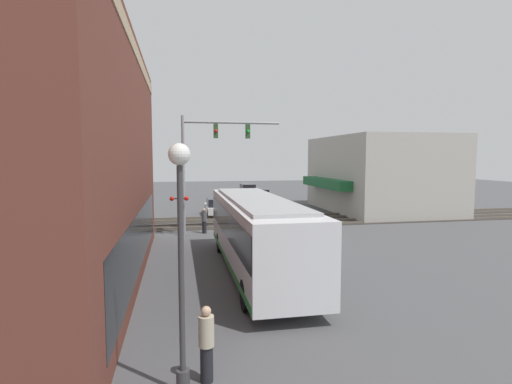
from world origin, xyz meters
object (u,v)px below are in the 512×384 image
(parked_car_white, at_px, (217,207))
(parked_car_black, at_px, (259,196))
(crossing_signal, at_px, (179,199))
(pedestrian_by_lamp, at_px, (206,343))
(city_bus, at_px, (256,231))
(pedestrian_at_crossing, at_px, (204,221))
(streetlamp, at_px, (181,247))
(parked_car_red, at_px, (247,190))

(parked_car_white, height_order, parked_car_black, parked_car_black)
(crossing_signal, height_order, pedestrian_by_lamp, crossing_signal)
(city_bus, distance_m, pedestrian_at_crossing, 9.38)
(parked_car_white, bearing_deg, streetlamp, 172.94)
(parked_car_black, distance_m, pedestrian_by_lamp, 34.70)
(crossing_signal, distance_m, parked_car_black, 18.91)
(crossing_signal, xyz_separation_m, parked_car_black, (16.79, -8.56, -1.61))
(crossing_signal, distance_m, pedestrian_by_lamp, 17.03)
(parked_car_black, bearing_deg, crossing_signal, 152.97)
(parked_car_red, distance_m, pedestrian_at_crossing, 25.01)
(city_bus, height_order, streetlamp, streetlamp)
(parked_car_white, relative_size, pedestrian_at_crossing, 2.83)
(crossing_signal, xyz_separation_m, streetlamp, (-17.29, 0.02, 0.77))
(city_bus, xyz_separation_m, pedestrian_at_crossing, (9.20, 1.60, -0.95))
(parked_car_black, height_order, pedestrian_at_crossing, pedestrian_at_crossing)
(crossing_signal, height_order, parked_car_black, crossing_signal)
(streetlamp, distance_m, parked_car_black, 35.22)
(city_bus, distance_m, parked_car_red, 33.67)
(pedestrian_at_crossing, bearing_deg, crossing_signal, 99.32)
(parked_car_black, height_order, parked_car_red, parked_car_red)
(pedestrian_at_crossing, bearing_deg, parked_car_red, -16.25)
(parked_car_red, xyz_separation_m, pedestrian_at_crossing, (-24.01, 7.00, 0.11))
(parked_car_red, distance_m, pedestrian_by_lamp, 42.01)
(streetlamp, xyz_separation_m, pedestrian_at_crossing, (17.54, -1.58, -2.25))
(parked_car_black, relative_size, parked_car_red, 0.91)
(parked_car_white, bearing_deg, pedestrian_by_lamp, 173.99)
(city_bus, height_order, pedestrian_by_lamp, city_bus)
(parked_car_black, distance_m, parked_car_red, 7.48)
(city_bus, xyz_separation_m, streetlamp, (-8.35, 3.18, 1.30))
(city_bus, bearing_deg, crossing_signal, 19.48)
(pedestrian_at_crossing, bearing_deg, parked_car_white, -11.08)
(city_bus, height_order, parked_car_red, city_bus)
(parked_car_white, bearing_deg, parked_car_black, -32.83)
(parked_car_red, bearing_deg, city_bus, 170.77)
(parked_car_red, relative_size, pedestrian_by_lamp, 2.81)
(parked_car_red, bearing_deg, parked_car_white, 161.19)
(streetlamp, distance_m, parked_car_white, 26.01)
(pedestrian_at_crossing, bearing_deg, streetlamp, 174.84)
(crossing_signal, relative_size, parked_car_white, 0.83)
(crossing_signal, distance_m, parked_car_white, 9.14)
(streetlamp, xyz_separation_m, parked_car_black, (34.07, -8.58, -2.38))
(streetlamp, relative_size, pedestrian_by_lamp, 3.05)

